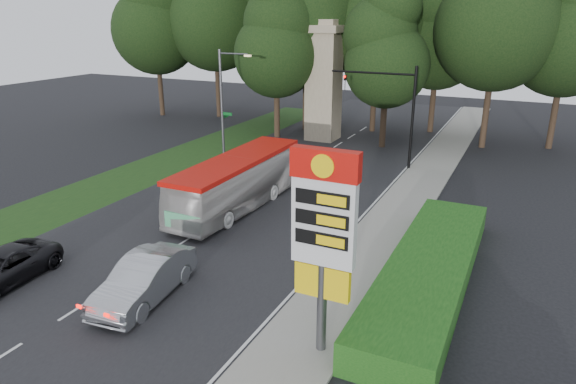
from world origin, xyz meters
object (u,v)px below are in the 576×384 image
at_px(monument, 324,80).
at_px(suv_charcoal, 1,268).
at_px(streetlight_signs, 224,97).
at_px(sedan_silver, 145,279).
at_px(transit_bus, 238,183).
at_px(traffic_signal_mast, 395,102).
at_px(gas_station_pylon, 324,227).

bearing_deg(monument, suv_charcoal, -94.45).
height_order(monument, suv_charcoal, monument).
relative_size(streetlight_signs, sedan_silver, 1.55).
relative_size(monument, transit_bus, 0.95).
xyz_separation_m(traffic_signal_mast, streetlight_signs, (-12.67, -1.99, -0.23)).
bearing_deg(suv_charcoal, streetlight_signs, 93.08).
relative_size(gas_station_pylon, monument, 0.68).
distance_m(streetlight_signs, transit_bus, 12.39).
distance_m(traffic_signal_mast, streetlight_signs, 12.83).
bearing_deg(suv_charcoal, monument, 81.48).
height_order(gas_station_pylon, suv_charcoal, gas_station_pylon).
bearing_deg(gas_station_pylon, traffic_signal_mast, 99.09).
height_order(streetlight_signs, sedan_silver, streetlight_signs).
xyz_separation_m(monument, sedan_silver, (3.82, -27.87, -4.26)).
bearing_deg(streetlight_signs, sedan_silver, -66.10).
bearing_deg(transit_bus, traffic_signal_mast, 66.20).
bearing_deg(sedan_silver, streetlight_signs, 107.23).
bearing_deg(traffic_signal_mast, monument, 142.00).
xyz_separation_m(streetlight_signs, suv_charcoal, (2.69, -21.47, -3.76)).
relative_size(monument, suv_charcoal, 2.04).
distance_m(transit_bus, sedan_silver, 10.27).
xyz_separation_m(gas_station_pylon, transit_bus, (-9.20, 10.22, -2.98)).
height_order(monument, transit_bus, monument).
relative_size(monument, sedan_silver, 1.95).
xyz_separation_m(monument, transit_bus, (2.00, -17.79, -3.63)).
bearing_deg(suv_charcoal, traffic_signal_mast, 62.90).
distance_m(traffic_signal_mast, suv_charcoal, 25.80).
height_order(traffic_signal_mast, transit_bus, traffic_signal_mast).
xyz_separation_m(streetlight_signs, monument, (4.99, 7.99, 0.67)).
xyz_separation_m(streetlight_signs, sedan_silver, (8.81, -19.88, -3.59)).
height_order(sedan_silver, suv_charcoal, sedan_silver).
bearing_deg(monument, sedan_silver, -82.19).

